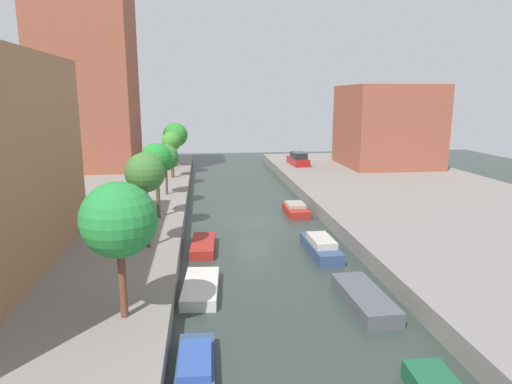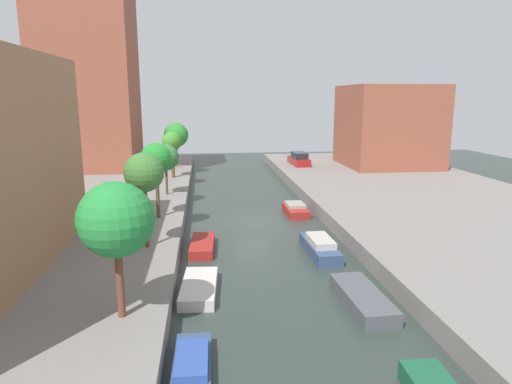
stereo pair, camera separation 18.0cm
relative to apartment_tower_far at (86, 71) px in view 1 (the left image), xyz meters
The scene contains 18 objects.
ground_plane 28.89m from the apartment_tower_far, 52.68° to the right, with size 84.00×84.00×0.00m, color #2D3833.
quay_left 23.83m from the apartment_tower_far, 87.27° to the right, with size 20.00×64.00×1.00m, color gray.
quay_right 39.09m from the apartment_tower_far, 34.10° to the right, with size 20.00×64.00×1.00m, color gray.
apartment_tower_far is the anchor object (origin of this frame).
low_block_right 34.57m from the apartment_tower_far, ahead, with size 10.00×10.49×9.32m, color brown.
street_tree_0 38.53m from the apartment_tower_far, 75.72° to the right, with size 2.74×2.74×5.09m.
street_tree_1 30.93m from the apartment_tower_far, 71.98° to the right, with size 2.11×2.11×5.16m.
street_tree_2 25.31m from the apartment_tower_far, 67.47° to the right, with size 2.07×2.07×5.04m.
street_tree_3 19.33m from the apartment_tower_far, 58.24° to the right, with size 2.18×2.18×4.20m.
street_tree_4 13.67m from the apartment_tower_far, 36.59° to the right, with size 1.95×1.95×4.64m.
street_tree_5 11.71m from the apartment_tower_far, ahead, with size 2.78×2.78×5.09m.
parked_car 25.85m from the apartment_tower_far, ahead, with size 1.94×4.81×1.54m.
moored_boat_left_0 42.61m from the apartment_tower_far, 73.07° to the right, with size 1.33×4.06×0.72m.
moored_boat_left_1 36.80m from the apartment_tower_far, 69.70° to the right, with size 1.85×4.08×0.52m.
moored_boat_left_2 31.57m from the apartment_tower_far, 65.35° to the right, with size 1.57×3.84×0.57m.
moored_boat_right_1 41.51m from the apartment_tower_far, 61.17° to the right, with size 1.75×4.53×0.67m.
moored_boat_right_2 35.89m from the apartment_tower_far, 55.94° to the right, with size 1.51×4.59×1.05m.
moored_boat_right_3 29.53m from the apartment_tower_far, 44.21° to the right, with size 1.63×3.63×0.83m.
Camera 1 is at (-3.66, -31.62, 8.98)m, focal length 31.66 mm.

